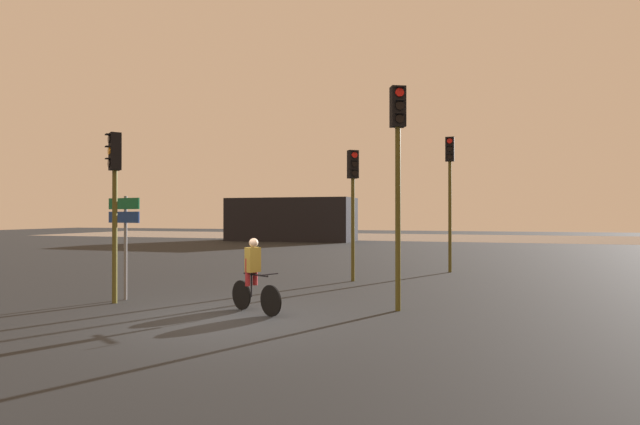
% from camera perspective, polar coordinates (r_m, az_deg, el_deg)
% --- Properties ---
extents(ground_plane, '(120.00, 120.00, 0.00)m').
position_cam_1_polar(ground_plane, '(10.46, -11.08, -12.01)').
color(ground_plane, black).
extents(water_strip, '(80.00, 16.00, 0.01)m').
position_cam_1_polar(water_strip, '(49.00, 11.61, -2.78)').
color(water_strip, slate).
rests_on(water_strip, ground).
extents(distant_building, '(10.40, 4.00, 3.54)m').
position_cam_1_polar(distant_building, '(41.36, -3.31, -0.80)').
color(distant_building, black).
rests_on(distant_building, ground).
extents(traffic_light_center, '(0.40, 0.42, 4.21)m').
position_cam_1_polar(traffic_light_center, '(16.06, 3.79, 2.59)').
color(traffic_light_center, '#4C4719').
rests_on(traffic_light_center, ground).
extents(traffic_light_near_right, '(0.39, 0.41, 4.98)m').
position_cam_1_polar(traffic_light_near_right, '(11.27, 8.90, 6.37)').
color(traffic_light_near_right, '#4C4719').
rests_on(traffic_light_near_right, ground).
extents(traffic_light_near_left, '(0.41, 0.42, 4.11)m').
position_cam_1_polar(traffic_light_near_left, '(13.01, -22.42, 3.01)').
color(traffic_light_near_left, '#4C4719').
rests_on(traffic_light_near_left, ground).
extents(traffic_light_far_right, '(0.32, 0.34, 5.03)m').
position_cam_1_polar(traffic_light_far_right, '(19.16, 14.62, 3.70)').
color(traffic_light_far_right, '#4C4719').
rests_on(traffic_light_far_right, ground).
extents(direction_sign_post, '(1.08, 0.26, 2.60)m').
position_cam_1_polar(direction_sign_post, '(13.40, -21.43, -1.68)').
color(direction_sign_post, slate).
rests_on(direction_sign_post, ground).
extents(cyclist, '(1.52, 0.86, 1.62)m').
position_cam_1_polar(cyclist, '(11.02, -7.58, -7.09)').
color(cyclist, black).
rests_on(cyclist, ground).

